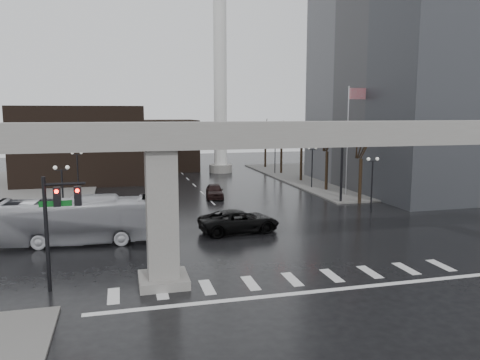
{
  "coord_description": "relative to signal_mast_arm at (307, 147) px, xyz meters",
  "views": [
    {
      "loc": [
        -9.02,
        -24.41,
        9.19
      ],
      "look_at": [
        -0.95,
        6.97,
        4.5
      ],
      "focal_mm": 35.0,
      "sensor_mm": 36.0,
      "label": 1
    }
  ],
  "objects": [
    {
      "name": "ground",
      "position": [
        -8.99,
        -18.8,
        -5.83
      ],
      "size": [
        160.0,
        160.0,
        0.0
      ],
      "primitive_type": "plane",
      "color": "black",
      "rests_on": "ground"
    },
    {
      "name": "sidewalk_ne",
      "position": [
        17.01,
        17.2,
        -5.75
      ],
      "size": [
        28.0,
        36.0,
        0.15
      ],
      "primitive_type": "cube",
      "color": "#62605D",
      "rests_on": "ground"
    },
    {
      "name": "elevated_guideway",
      "position": [
        -7.73,
        -18.8,
        1.05
      ],
      "size": [
        48.0,
        2.6,
        8.7
      ],
      "color": "gray",
      "rests_on": "ground"
    },
    {
      "name": "office_tower",
      "position": [
        19.01,
        7.2,
        15.17
      ],
      "size": [
        22.0,
        26.0,
        42.0
      ],
      "primitive_type": "cube",
      "color": "slate",
      "rests_on": "ground"
    },
    {
      "name": "building_far_left",
      "position": [
        -22.99,
        23.2,
        -0.83
      ],
      "size": [
        16.0,
        14.0,
        10.0
      ],
      "primitive_type": "cube",
      "color": "black",
      "rests_on": "ground"
    },
    {
      "name": "building_far_mid",
      "position": [
        -10.99,
        33.2,
        -1.83
      ],
      "size": [
        10.0,
        10.0,
        8.0
      ],
      "primitive_type": "cube",
      "color": "black",
      "rests_on": "ground"
    },
    {
      "name": "smokestack",
      "position": [
        -2.99,
        27.2,
        7.52
      ],
      "size": [
        3.6,
        3.6,
        30.0
      ],
      "color": "silver",
      "rests_on": "ground"
    },
    {
      "name": "signal_mast_arm",
      "position": [
        0.0,
        0.0,
        0.0
      ],
      "size": [
        12.12,
        0.43,
        8.0
      ],
      "color": "black",
      "rests_on": "ground"
    },
    {
      "name": "signal_left_pole",
      "position": [
        -21.24,
        -18.3,
        -1.76
      ],
      "size": [
        2.3,
        0.3,
        6.0
      ],
      "color": "black",
      "rests_on": "ground"
    },
    {
      "name": "flagpole_assembly",
      "position": [
        6.3,
        3.2,
        1.7
      ],
      "size": [
        2.06,
        0.12,
        12.0
      ],
      "color": "silver",
      "rests_on": "ground"
    },
    {
      "name": "lamp_right_0",
      "position": [
        4.51,
        -4.8,
        -2.36
      ],
      "size": [
        1.22,
        0.32,
        5.11
      ],
      "color": "black",
      "rests_on": "ground"
    },
    {
      "name": "lamp_right_1",
      "position": [
        4.51,
        9.2,
        -2.36
      ],
      "size": [
        1.22,
        0.32,
        5.11
      ],
      "color": "black",
      "rests_on": "ground"
    },
    {
      "name": "lamp_right_2",
      "position": [
        4.51,
        23.2,
        -2.36
      ],
      "size": [
        1.22,
        0.32,
        5.11
      ],
      "color": "black",
      "rests_on": "ground"
    },
    {
      "name": "lamp_left_0",
      "position": [
        -22.49,
        -4.8,
        -2.36
      ],
      "size": [
        1.22,
        0.32,
        5.11
      ],
      "color": "black",
      "rests_on": "ground"
    },
    {
      "name": "lamp_left_1",
      "position": [
        -22.49,
        9.2,
        -2.36
      ],
      "size": [
        1.22,
        0.32,
        5.11
      ],
      "color": "black",
      "rests_on": "ground"
    },
    {
      "name": "lamp_left_2",
      "position": [
        -22.49,
        23.2,
        -2.36
      ],
      "size": [
        1.22,
        0.32,
        5.11
      ],
      "color": "black",
      "rests_on": "ground"
    },
    {
      "name": "tree_right_0",
      "position": [
        5.54,
        -0.78,
        -3.04
      ],
      "size": [
        1.09,
        1.58,
        7.5
      ],
      "color": "black",
      "rests_on": "ground"
    },
    {
      "name": "tree_right_1",
      "position": [
        5.54,
        7.22,
        -2.98
      ],
      "size": [
        1.09,
        1.61,
        7.67
      ],
      "color": "black",
      "rests_on": "ground"
    },
    {
      "name": "tree_right_2",
      "position": [
        5.54,
        15.22,
        -2.91
      ],
      "size": [
        1.1,
        1.63,
        7.85
      ],
      "color": "black",
      "rests_on": "ground"
    },
    {
      "name": "tree_right_3",
      "position": [
        5.54,
        23.22,
        -2.85
      ],
      "size": [
        1.11,
        1.66,
        8.02
      ],
      "color": "black",
      "rests_on": "ground"
    },
    {
      "name": "tree_right_4",
      "position": [
        5.54,
        31.22,
        -2.79
      ],
      "size": [
        1.12,
        1.69,
        8.19
      ],
      "color": "black",
      "rests_on": "ground"
    },
    {
      "name": "pickup_truck",
      "position": [
        -9.26,
        -8.96,
        -4.96
      ],
      "size": [
        6.51,
        3.48,
        1.74
      ],
      "primitive_type": "imported",
      "rotation": [
        0.0,
        0.0,
        1.67
      ],
      "color": "black",
      "rests_on": "ground"
    },
    {
      "name": "city_bus",
      "position": [
        -21.17,
        -9.18,
        -4.17
      ],
      "size": [
        12.07,
        3.7,
        3.31
      ],
      "primitive_type": "imported",
      "rotation": [
        0.0,
        0.0,
        1.49
      ],
      "color": "silver",
      "rests_on": "ground"
    },
    {
      "name": "far_car",
      "position": [
        -8.25,
        5.84,
        -5.06
      ],
      "size": [
        2.42,
        4.71,
        1.53
      ],
      "primitive_type": "imported",
      "rotation": [
        0.0,
        0.0,
        -0.14
      ],
      "color": "black",
      "rests_on": "ground"
    }
  ]
}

